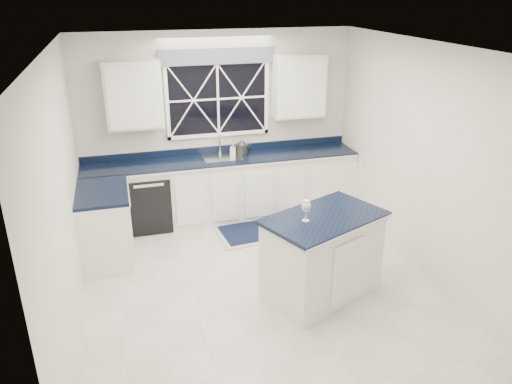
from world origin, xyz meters
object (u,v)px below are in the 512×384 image
object	(u,v)px
wine_glass	(306,207)
faucet	(220,144)
dishwasher	(149,200)
soap_bottle	(233,149)
island	(322,255)
kettle	(242,148)

from	to	relation	value
wine_glass	faucet	bearing A→B (deg)	98.74
dishwasher	soap_bottle	bearing A→B (deg)	5.57
faucet	island	world-z (taller)	faucet
dishwasher	kettle	distance (m)	1.55
faucet	wine_glass	bearing A→B (deg)	-81.26
dishwasher	kettle	bearing A→B (deg)	4.57
dishwasher	faucet	world-z (taller)	faucet
kettle	soap_bottle	distance (m)	0.13
faucet	wine_glass	world-z (taller)	faucet
faucet	wine_glass	distance (m)	2.55
faucet	kettle	size ratio (longest dim) A/B	0.99
island	soap_bottle	size ratio (longest dim) A/B	8.50
dishwasher	island	distance (m)	2.85
dishwasher	soap_bottle	world-z (taller)	soap_bottle
dishwasher	wine_glass	world-z (taller)	wine_glass
island	kettle	xyz separation A→B (m)	(-0.31, 2.38, 0.55)
faucet	kettle	xyz separation A→B (m)	(0.31, -0.08, -0.06)
kettle	soap_bottle	size ratio (longest dim) A/B	1.72
dishwasher	faucet	size ratio (longest dim) A/B	2.72
wine_glass	soap_bottle	bearing A→B (deg)	94.89
kettle	island	bearing A→B (deg)	-88.76
island	dishwasher	bearing A→B (deg)	103.96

